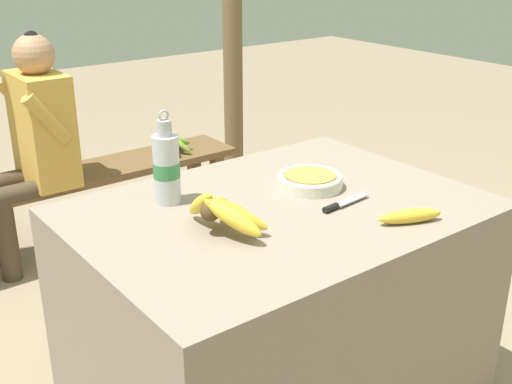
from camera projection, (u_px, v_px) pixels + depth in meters
The scene contains 9 objects.
market_counter at pixel (277, 308), 2.05m from camera, with size 1.20×0.88×0.71m.
banana_bunch_ripe at pixel (223, 210), 1.73m from camera, with size 0.17×0.30×0.13m.
serving_bowl at pixel (310, 180), 2.05m from camera, with size 0.21×0.21×0.04m.
water_bottle at pixel (166, 167), 1.91m from camera, with size 0.08×0.08×0.29m.
loose_banana_front at pixel (410, 216), 1.80m from camera, with size 0.19×0.11×0.04m.
knife at pixel (339, 204), 1.90m from camera, with size 0.19×0.04×0.02m.
wooden_bench at pixel (94, 181), 3.19m from camera, with size 1.52×0.32×0.39m.
seated_vendor at pixel (35, 137), 2.91m from camera, with size 0.40×0.39×1.08m.
banana_bunch_green at pixel (171, 140), 3.40m from camera, with size 0.17×0.27×0.13m.
Camera 1 is at (-1.13, -1.36, 1.47)m, focal length 45.00 mm.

